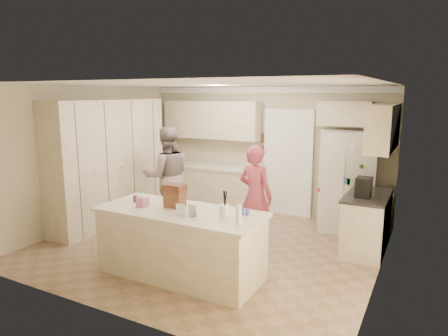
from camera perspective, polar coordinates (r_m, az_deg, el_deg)
The scene contains 41 objects.
floor at distance 6.69m, azimuth -2.20°, elevation -11.09°, with size 5.20×4.60×0.02m, color #8D6C56.
ceiling at distance 6.21m, azimuth -2.38°, elevation 11.97°, with size 5.20×4.60×0.02m, color white.
wall_back at distance 8.37m, azimuth 5.70°, elevation 2.59°, with size 5.20×0.02×2.60m, color #C3B897.
wall_front at distance 4.53m, azimuth -17.22°, elevation -4.78°, with size 5.20×0.02×2.60m, color #C3B897.
wall_left at distance 7.94m, azimuth -18.79°, elevation 1.64°, with size 0.02×4.60×2.60m, color #C3B897.
wall_right at distance 5.51m, azimuth 21.88°, elevation -2.35°, with size 0.02×4.60×2.60m, color #C3B897.
crown_back at distance 8.24m, azimuth 5.73°, elevation 11.05°, with size 5.20×0.08×0.12m, color white.
pantry_bank at distance 7.88m, azimuth -16.14°, elevation 0.80°, with size 0.60×2.60×2.35m, color beige.
back_base_cab at distance 8.76m, azimuth -2.17°, elevation -2.73°, with size 2.20×0.60×0.88m, color beige.
back_countertop at distance 8.65m, azimuth -2.22°, elevation 0.22°, with size 2.24×0.63×0.04m, color beige.
back_upper_cab at distance 8.64m, azimuth -1.82°, elevation 6.90°, with size 2.20×0.35×0.80m, color beige.
doorway_opening at distance 8.19m, azimuth 9.15°, elevation 0.56°, with size 0.90×0.06×2.10m, color black.
doorway_casing at distance 8.16m, azimuth 9.07°, elevation 0.52°, with size 1.02×0.03×2.22m, color white.
wall_frame_upper at distance 8.29m, azimuth 5.75°, elevation 4.26°, with size 0.15×0.02×0.20m, color brown.
wall_frame_lower at distance 8.33m, azimuth 5.72°, elevation 2.41°, with size 0.15×0.02×0.20m, color brown.
refrigerator at distance 7.53m, azimuth 16.93°, elevation -1.83°, with size 0.90×0.70×1.80m, color white.
fridge_seam at distance 7.19m, azimuth 16.37°, elevation -2.38°, with size 0.01×0.02×1.78m, color gray.
fridge_dispenser at distance 7.17m, azimuth 14.74°, elevation -0.28°, with size 0.22×0.03×0.35m, color black.
fridge_handle_l at distance 7.15m, azimuth 16.02°, elevation -1.19°, with size 0.02×0.02×0.85m, color silver.
fridge_handle_r at distance 7.13m, azimuth 16.80°, elevation -1.27°, with size 0.02×0.02×0.85m, color silver.
over_fridge_cab at distance 7.64m, azimuth 16.89°, elevation 7.45°, with size 0.95×0.35×0.45m, color beige.
right_base_cab at distance 6.73m, azimuth 19.69°, elevation -7.52°, with size 0.60×1.20×0.88m, color beige.
right_countertop at distance 6.61m, azimuth 19.85°, elevation -3.71°, with size 0.63×1.24×0.04m, color #2D2B28.
right_upper_cab at distance 6.62m, azimuth 21.84°, elevation 5.42°, with size 0.35×1.50×0.70m, color beige.
coffee_maker at distance 6.38m, azimuth 19.33°, elevation -2.60°, with size 0.22×0.28×0.30m, color black.
island_base at distance 5.56m, azimuth -6.22°, elevation -10.81°, with size 2.20×0.90×0.88m, color beige.
island_top at distance 5.41m, azimuth -6.32°, elevation -6.26°, with size 2.28×0.96×0.05m, color beige.
utensil_crock at distance 5.10m, azimuth 0.07°, elevation -6.08°, with size 0.13×0.13×0.15m, color white.
tissue_box at distance 5.62m, azimuth -11.57°, elevation -4.75°, with size 0.13×0.13×0.14m, color pink.
tissue_plume at distance 5.60m, azimuth -11.61°, elevation -3.66°, with size 0.08×0.08×0.08m, color white.
dollhouse_body at distance 5.53m, azimuth -7.05°, elevation -4.44°, with size 0.26×0.18×0.22m, color brown.
dollhouse_roof at distance 5.49m, azimuth -7.09°, elevation -2.83°, with size 0.28×0.20×0.10m, color #592D1E.
jam_jar at distance 5.90m, azimuth -12.52°, elevation -4.31°, with size 0.07×0.07×0.09m, color #59263F.
greeting_card_a at distance 5.14m, azimuth -6.21°, elevation -5.95°, with size 0.12×0.01×0.16m, color white.
greeting_card_b at distance 5.10m, azimuth -4.49°, elevation -6.05°, with size 0.12×0.01×0.16m, color silver.
water_bottle at distance 4.78m, azimuth 2.14°, elevation -6.66°, with size 0.07×0.07×0.24m, color silver.
shaker_salt at distance 5.18m, azimuth 2.63°, elevation -6.17°, with size 0.05×0.05×0.09m, color #4442B6.
shaker_pepper at distance 5.15m, azimuth 3.34°, elevation -6.27°, with size 0.05×0.05×0.09m, color #4442B6.
teen_boy at distance 7.58m, azimuth -8.10°, elevation -1.16°, with size 0.90×0.70×1.86m, color gray.
teen_girl at distance 6.47m, azimuth 4.50°, elevation -4.01°, with size 0.61×0.40×1.67m, color #C4414F.
fridge_magnets at distance 7.18m, azimuth 16.36°, elevation -2.39°, with size 0.76×0.02×1.44m, color tan, non-canonical shape.
Camera 1 is at (3.13, -5.36, 2.47)m, focal length 32.00 mm.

